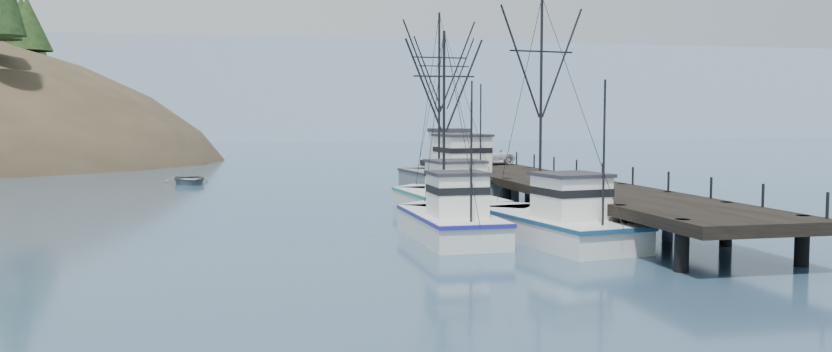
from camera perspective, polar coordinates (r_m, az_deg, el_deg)
The scene contains 11 objects.
ground at distance 32.14m, azimuth -3.59°, elevation -6.27°, with size 400.00×400.00×0.00m, color navy.
pier at distance 51.06m, azimuth 9.16°, elevation -0.48°, with size 6.00×44.00×2.00m.
distant_ridge at distance 201.85m, azimuth -8.48°, elevation 2.57°, with size 360.00×40.00×26.00m, color #9EB2C6.
distant_ridge_far at distance 219.10m, azimuth -21.95°, elevation 2.44°, with size 180.00×25.00×18.00m, color silver.
trawler_near at distance 38.63m, azimuth 9.50°, elevation -3.31°, with size 5.35×11.82×11.82m.
trawler_mid at distance 38.94m, azimuth 2.32°, elevation -3.20°, with size 3.54×10.20×10.30m.
trawler_far at distance 48.78m, azimuth 2.06°, elevation -1.68°, with size 4.82×12.37×12.46m.
work_vessel at distance 57.63m, azimuth 2.49°, elevation -0.35°, with size 5.68×14.59×12.30m.
pier_shed at distance 67.57m, azimuth 2.35°, elevation 2.19°, with size 3.00×3.20×2.80m.
pickup_truck at distance 63.98m, azimuth 4.92°, elevation 1.43°, with size 2.36×5.12×1.42m, color silver.
motorboat at distance 72.49m, azimuth -15.67°, elevation -0.53°, with size 3.89×5.45×1.13m, color slate.
Camera 1 is at (-5.00, -31.20, 5.89)m, focal length 35.00 mm.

